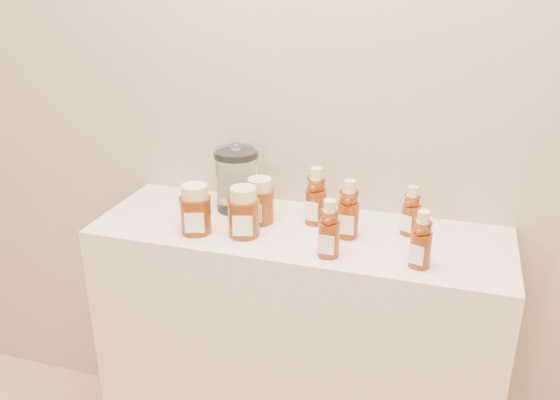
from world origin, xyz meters
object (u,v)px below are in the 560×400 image
(glass_canister, at_px, (237,177))
(display_table, at_px, (297,357))
(bear_bottle_back_left, at_px, (316,192))
(bear_bottle_front_left, at_px, (329,225))
(honey_jar_left, at_px, (195,209))

(glass_canister, bearing_deg, display_table, -22.28)
(bear_bottle_back_left, bearing_deg, display_table, -107.36)
(bear_bottle_back_left, distance_m, bear_bottle_front_left, 0.21)
(display_table, distance_m, bear_bottle_front_left, 0.57)
(honey_jar_left, xyz_separation_m, glass_canister, (0.05, 0.19, 0.03))
(display_table, relative_size, honey_jar_left, 8.38)
(display_table, height_order, bear_bottle_front_left, bear_bottle_front_left)
(bear_bottle_back_left, bearing_deg, bear_bottle_front_left, -55.41)
(display_table, relative_size, glass_canister, 5.72)
(bear_bottle_back_left, relative_size, glass_canister, 0.93)
(bear_bottle_front_left, xyz_separation_m, glass_canister, (-0.34, 0.22, 0.02))
(bear_bottle_front_left, xyz_separation_m, honey_jar_left, (-0.39, 0.03, -0.02))
(display_table, bearing_deg, glass_canister, 157.72)
(bear_bottle_front_left, relative_size, glass_canister, 0.85)
(bear_bottle_back_left, relative_size, bear_bottle_front_left, 1.09)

